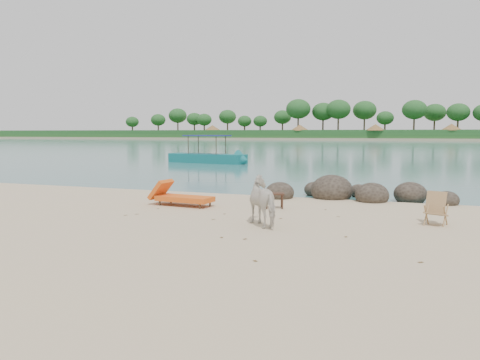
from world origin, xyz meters
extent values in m
plane|color=#38706E|center=(0.00, 90.00, 0.00)|extent=(400.00, 400.00, 0.00)
cube|color=tan|center=(0.00, 170.00, 0.00)|extent=(420.00, 90.00, 1.40)
cube|color=#1E4C1E|center=(0.00, 135.00, 1.90)|extent=(420.00, 18.00, 2.40)
ellipsoid|color=black|center=(-0.53, 5.66, 0.18)|extent=(1.01, 1.11, 0.76)
ellipsoid|color=black|center=(1.17, 6.36, 0.26)|extent=(1.46, 1.60, 1.09)
ellipsoid|color=black|center=(2.57, 5.96, 0.20)|extent=(1.12, 1.23, 0.84)
ellipsoid|color=black|center=(3.77, 6.76, 0.19)|extent=(1.10, 1.21, 0.82)
ellipsoid|color=black|center=(4.87, 6.06, 0.13)|extent=(0.76, 0.84, 0.57)
ellipsoid|color=black|center=(0.37, 7.36, 0.14)|extent=(0.78, 0.86, 0.59)
ellipsoid|color=black|center=(1.97, 7.56, 0.12)|extent=(0.68, 0.75, 0.51)
imported|color=silver|center=(0.44, 0.83, 0.61)|extent=(1.47, 1.49, 1.22)
plane|color=brown|center=(-0.06, -0.82, 0.01)|extent=(0.12, 0.12, 0.00)
plane|color=brown|center=(0.56, 1.81, 0.01)|extent=(0.12, 0.12, 0.00)
plane|color=brown|center=(-3.29, 3.62, 0.01)|extent=(0.13, 0.13, 0.00)
plane|color=brown|center=(-3.40, 1.05, 0.01)|extent=(0.14, 0.14, 0.00)
plane|color=brown|center=(3.98, -1.42, 0.01)|extent=(0.14, 0.14, 0.00)
plane|color=brown|center=(0.47, -0.79, 0.01)|extent=(0.14, 0.14, 0.00)
plane|color=brown|center=(-3.32, 2.10, 0.01)|extent=(0.12, 0.12, 0.00)
plane|color=brown|center=(2.48, 0.17, 0.01)|extent=(0.10, 0.10, 0.00)
plane|color=brown|center=(-1.07, 1.07, 0.01)|extent=(0.14, 0.14, 0.00)
plane|color=brown|center=(1.22, -2.34, 0.01)|extent=(0.14, 0.14, 0.00)
plane|color=brown|center=(1.96, 2.60, 0.01)|extent=(0.12, 0.12, 0.00)
plane|color=brown|center=(-1.11, 1.93, 0.01)|extent=(0.12, 0.12, 0.00)
plane|color=brown|center=(1.43, 3.64, 0.01)|extent=(0.14, 0.14, 0.00)
plane|color=brown|center=(-3.59, 0.81, 0.01)|extent=(0.14, 0.14, 0.00)
plane|color=brown|center=(-3.62, 3.89, 0.01)|extent=(0.11, 0.11, 0.00)
camera|label=1|loc=(3.76, -10.05, 2.30)|focal=35.00mm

